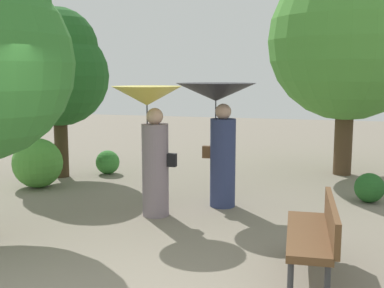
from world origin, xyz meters
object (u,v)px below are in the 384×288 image
(person_right, at_px, (218,116))
(tree_near_left, at_px, (58,67))
(person_left, at_px, (151,127))
(park_bench, at_px, (316,231))
(tree_near_right, at_px, (349,28))

(person_right, distance_m, tree_near_left, 4.00)
(person_right, height_order, tree_near_left, tree_near_left)
(person_left, height_order, tree_near_left, tree_near_left)
(person_left, distance_m, park_bench, 3.13)
(person_right, height_order, tree_near_right, tree_near_right)
(person_left, xyz_separation_m, park_bench, (2.50, -1.67, -0.86))
(tree_near_left, bearing_deg, person_left, -36.85)
(person_left, distance_m, person_right, 1.18)
(person_right, relative_size, tree_near_left, 0.57)
(person_right, xyz_separation_m, tree_near_left, (-3.68, 1.32, 0.82))
(person_right, xyz_separation_m, park_bench, (1.62, -2.46, -0.98))
(person_left, relative_size, tree_near_right, 0.40)
(park_bench, relative_size, tree_near_right, 0.31)
(park_bench, distance_m, tree_near_left, 6.76)
(person_left, bearing_deg, park_bench, -124.63)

